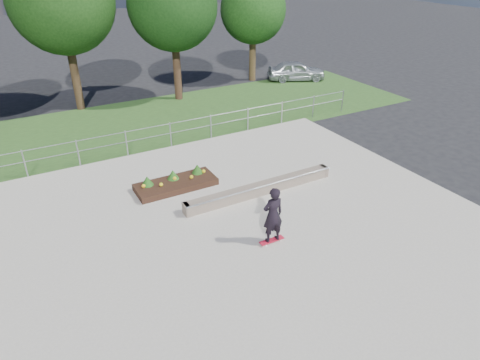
{
  "coord_description": "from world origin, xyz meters",
  "views": [
    {
      "loc": [
        -5.97,
        -9.52,
        7.94
      ],
      "look_at": [
        0.2,
        1.5,
        1.1
      ],
      "focal_mm": 32.0,
      "sensor_mm": 36.0,
      "label": 1
    }
  ],
  "objects_px": {
    "planter_bed": "(175,182)",
    "skateboarder": "(273,215)",
    "grind_ledge": "(261,189)",
    "parked_car": "(296,71)"
  },
  "relations": [
    {
      "from": "parked_car",
      "to": "skateboarder",
      "type": "bearing_deg",
      "value": 165.68
    },
    {
      "from": "grind_ledge",
      "to": "planter_bed",
      "type": "xyz_separation_m",
      "value": [
        -2.53,
        1.99,
        -0.02
      ]
    },
    {
      "from": "parked_car",
      "to": "grind_ledge",
      "type": "bearing_deg",
      "value": 163.28
    },
    {
      "from": "planter_bed",
      "to": "skateboarder",
      "type": "height_order",
      "value": "skateboarder"
    },
    {
      "from": "grind_ledge",
      "to": "planter_bed",
      "type": "relative_size",
      "value": 2.0
    },
    {
      "from": "grind_ledge",
      "to": "skateboarder",
      "type": "distance_m",
      "value": 3.06
    },
    {
      "from": "grind_ledge",
      "to": "skateboarder",
      "type": "height_order",
      "value": "skateboarder"
    },
    {
      "from": "grind_ledge",
      "to": "parked_car",
      "type": "bearing_deg",
      "value": 49.58
    },
    {
      "from": "grind_ledge",
      "to": "planter_bed",
      "type": "bearing_deg",
      "value": 141.81
    },
    {
      "from": "planter_bed",
      "to": "parked_car",
      "type": "xyz_separation_m",
      "value": [
        12.8,
        10.07,
        0.41
      ]
    }
  ]
}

